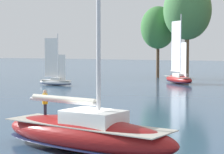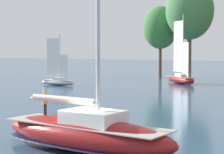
{
  "view_description": "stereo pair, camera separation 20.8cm",
  "coord_description": "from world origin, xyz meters",
  "px_view_note": "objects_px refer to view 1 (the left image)",
  "views": [
    {
      "loc": [
        13.9,
        -20.56,
        5.9
      ],
      "look_at": [
        0.0,
        3.0,
        4.16
      ],
      "focal_mm": 70.0,
      "sensor_mm": 36.0,
      "label": 1
    },
    {
      "loc": [
        14.08,
        -20.45,
        5.9
      ],
      "look_at": [
        0.0,
        3.0,
        4.16
      ],
      "focal_mm": 70.0,
      "sensor_mm": 36.0,
      "label": 2
    }
  ],
  "objects_px": {
    "tree_shore_center": "(187,11)",
    "sailboat_main": "(86,133)",
    "tree_shore_right": "(158,28)",
    "sailboat_moored_far_slip": "(179,78)",
    "sailboat_moored_outer_mooring": "(56,81)"
  },
  "relations": [
    {
      "from": "sailboat_main",
      "to": "sailboat_moored_far_slip",
      "type": "distance_m",
      "value": 51.98
    },
    {
      "from": "sailboat_main",
      "to": "sailboat_moored_outer_mooring",
      "type": "distance_m",
      "value": 46.99
    },
    {
      "from": "tree_shore_center",
      "to": "sailboat_moored_outer_mooring",
      "type": "bearing_deg",
      "value": -119.6
    },
    {
      "from": "tree_shore_right",
      "to": "sailboat_moored_outer_mooring",
      "type": "height_order",
      "value": "tree_shore_right"
    },
    {
      "from": "sailboat_moored_far_slip",
      "to": "tree_shore_center",
      "type": "bearing_deg",
      "value": 103.17
    },
    {
      "from": "tree_shore_right",
      "to": "sailboat_main",
      "type": "distance_m",
      "value": 67.51
    },
    {
      "from": "sailboat_main",
      "to": "sailboat_moored_outer_mooring",
      "type": "bearing_deg",
      "value": 130.03
    },
    {
      "from": "sailboat_main",
      "to": "sailboat_moored_outer_mooring",
      "type": "xyz_separation_m",
      "value": [
        -30.23,
        35.98,
        -0.39
      ]
    },
    {
      "from": "sailboat_main",
      "to": "sailboat_moored_far_slip",
      "type": "xyz_separation_m",
      "value": [
        -14.36,
        49.96,
        -0.16
      ]
    },
    {
      "from": "tree_shore_center",
      "to": "sailboat_moored_outer_mooring",
      "type": "distance_m",
      "value": 30.2
    },
    {
      "from": "sailboat_main",
      "to": "sailboat_moored_far_slip",
      "type": "relative_size",
      "value": 1.39
    },
    {
      "from": "tree_shore_center",
      "to": "tree_shore_right",
      "type": "height_order",
      "value": "tree_shore_center"
    },
    {
      "from": "tree_shore_right",
      "to": "sailboat_main",
      "type": "height_order",
      "value": "sailboat_main"
    },
    {
      "from": "sailboat_main",
      "to": "sailboat_moored_far_slip",
      "type": "bearing_deg",
      "value": 106.04
    },
    {
      "from": "tree_shore_center",
      "to": "sailboat_main",
      "type": "distance_m",
      "value": 63.31
    }
  ]
}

